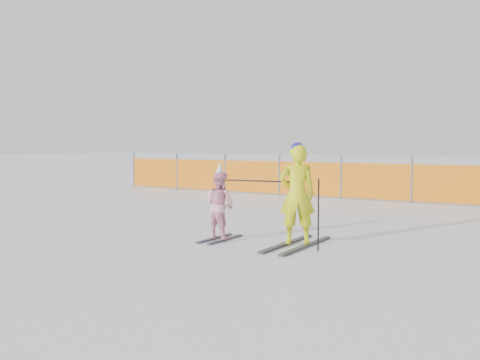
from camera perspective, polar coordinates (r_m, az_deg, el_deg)
name	(u,v)px	position (r m, az deg, el deg)	size (l,w,h in m)	color
ground	(224,244)	(8.61, -1.76, -6.85)	(120.00, 120.00, 0.00)	white
adult	(297,195)	(8.40, 6.10, -1.61)	(0.68, 1.73, 1.63)	black
child	(220,205)	(8.90, -2.17, -2.63)	(0.61, 0.99, 1.30)	black
ski_poles	(287,197)	(8.31, 5.00, -1.86)	(1.66, 0.21, 1.09)	black
safety_fence	(326,179)	(15.83, 9.17, 0.09)	(15.21, 0.06, 1.25)	#595960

